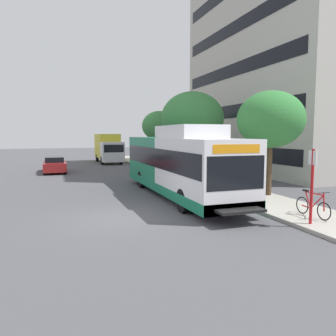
{
  "coord_description": "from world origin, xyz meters",
  "views": [
    {
      "loc": [
        -2.38,
        -12.39,
        3.24
      ],
      "look_at": [
        2.9,
        2.65,
        1.6
      ],
      "focal_mm": 35.3,
      "sensor_mm": 36.0,
      "label": 1
    }
  ],
  "objects_px": {
    "street_tree_far_block": "(159,126)",
    "parked_car_far_lane": "(55,165)",
    "bicycle_parked": "(313,206)",
    "bus_stop_sign_pole": "(312,181)",
    "street_tree_mid_block": "(192,119)",
    "street_tree_near_stop": "(271,120)",
    "transit_bus": "(179,164)",
    "box_truck_background": "(108,147)"
  },
  "relations": [
    {
      "from": "bicycle_parked",
      "to": "parked_car_far_lane",
      "type": "distance_m",
      "value": 21.8
    },
    {
      "from": "bus_stop_sign_pole",
      "to": "street_tree_mid_block",
      "type": "bearing_deg",
      "value": 82.97
    },
    {
      "from": "parked_car_far_lane",
      "to": "street_tree_near_stop",
      "type": "bearing_deg",
      "value": -56.53
    },
    {
      "from": "bus_stop_sign_pole",
      "to": "box_truck_background",
      "type": "bearing_deg",
      "value": 94.58
    },
    {
      "from": "transit_bus",
      "to": "box_truck_background",
      "type": "height_order",
      "value": "transit_bus"
    },
    {
      "from": "transit_bus",
      "to": "street_tree_mid_block",
      "type": "height_order",
      "value": "street_tree_mid_block"
    },
    {
      "from": "street_tree_mid_block",
      "to": "box_truck_background",
      "type": "bearing_deg",
      "value": 105.66
    },
    {
      "from": "bicycle_parked",
      "to": "street_tree_far_block",
      "type": "distance_m",
      "value": 22.29
    },
    {
      "from": "transit_bus",
      "to": "street_tree_near_stop",
      "type": "bearing_deg",
      "value": -24.55
    },
    {
      "from": "box_truck_background",
      "to": "transit_bus",
      "type": "bearing_deg",
      "value": -89.67
    },
    {
      "from": "parked_car_far_lane",
      "to": "transit_bus",
      "type": "bearing_deg",
      "value": -66.01
    },
    {
      "from": "street_tree_far_block",
      "to": "parked_car_far_lane",
      "type": "bearing_deg",
      "value": -167.97
    },
    {
      "from": "bicycle_parked",
      "to": "parked_car_far_lane",
      "type": "height_order",
      "value": "parked_car_far_lane"
    },
    {
      "from": "street_tree_near_stop",
      "to": "street_tree_mid_block",
      "type": "distance_m",
      "value": 9.27
    },
    {
      "from": "bus_stop_sign_pole",
      "to": "street_tree_mid_block",
      "type": "relative_size",
      "value": 0.41
    },
    {
      "from": "bicycle_parked",
      "to": "street_tree_near_stop",
      "type": "height_order",
      "value": "street_tree_near_stop"
    },
    {
      "from": "street_tree_far_block",
      "to": "box_truck_background",
      "type": "bearing_deg",
      "value": 123.69
    },
    {
      "from": "street_tree_mid_block",
      "to": "street_tree_far_block",
      "type": "xyz_separation_m",
      "value": [
        0.05,
        8.38,
        -0.37
      ]
    },
    {
      "from": "street_tree_near_stop",
      "to": "bicycle_parked",
      "type": "bearing_deg",
      "value": -105.63
    },
    {
      "from": "street_tree_far_block",
      "to": "street_tree_mid_block",
      "type": "bearing_deg",
      "value": -90.35
    },
    {
      "from": "street_tree_near_stop",
      "to": "box_truck_background",
      "type": "xyz_separation_m",
      "value": [
        -4.33,
        23.84,
        -2.21
      ]
    },
    {
      "from": "bus_stop_sign_pole",
      "to": "street_tree_far_block",
      "type": "relative_size",
      "value": 0.48
    },
    {
      "from": "bicycle_parked",
      "to": "street_tree_far_block",
      "type": "bearing_deg",
      "value": 87.31
    },
    {
      "from": "transit_bus",
      "to": "box_truck_background",
      "type": "relative_size",
      "value": 1.75
    },
    {
      "from": "bus_stop_sign_pole",
      "to": "parked_car_far_lane",
      "type": "bearing_deg",
      "value": 111.78
    },
    {
      "from": "street_tree_near_stop",
      "to": "parked_car_far_lane",
      "type": "relative_size",
      "value": 1.17
    },
    {
      "from": "street_tree_mid_block",
      "to": "bicycle_parked",
      "type": "bearing_deg",
      "value": -94.12
    },
    {
      "from": "street_tree_far_block",
      "to": "street_tree_near_stop",
      "type": "bearing_deg",
      "value": -89.39
    },
    {
      "from": "street_tree_mid_block",
      "to": "transit_bus",
      "type": "bearing_deg",
      "value": -118.36
    },
    {
      "from": "bicycle_parked",
      "to": "street_tree_mid_block",
      "type": "height_order",
      "value": "street_tree_mid_block"
    },
    {
      "from": "transit_bus",
      "to": "street_tree_mid_block",
      "type": "relative_size",
      "value": 1.94
    },
    {
      "from": "street_tree_near_stop",
      "to": "parked_car_far_lane",
      "type": "xyz_separation_m",
      "value": [
        -10.24,
        15.49,
        -3.29
      ]
    },
    {
      "from": "transit_bus",
      "to": "street_tree_mid_block",
      "type": "distance_m",
      "value": 8.77
    },
    {
      "from": "street_tree_near_stop",
      "to": "street_tree_far_block",
      "type": "relative_size",
      "value": 0.97
    },
    {
      "from": "transit_bus",
      "to": "bicycle_parked",
      "type": "height_order",
      "value": "transit_bus"
    },
    {
      "from": "street_tree_mid_block",
      "to": "box_truck_background",
      "type": "distance_m",
      "value": 15.38
    },
    {
      "from": "transit_bus",
      "to": "parked_car_far_lane",
      "type": "bearing_deg",
      "value": 113.99
    },
    {
      "from": "street_tree_mid_block",
      "to": "box_truck_background",
      "type": "height_order",
      "value": "street_tree_mid_block"
    },
    {
      "from": "bus_stop_sign_pole",
      "to": "street_tree_mid_block",
      "type": "distance_m",
      "value": 14.74
    },
    {
      "from": "bus_stop_sign_pole",
      "to": "bicycle_parked",
      "type": "bearing_deg",
      "value": 43.45
    },
    {
      "from": "street_tree_mid_block",
      "to": "street_tree_near_stop",
      "type": "bearing_deg",
      "value": -88.51
    },
    {
      "from": "parked_car_far_lane",
      "to": "bus_stop_sign_pole",
      "type": "bearing_deg",
      "value": -68.22
    }
  ]
}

